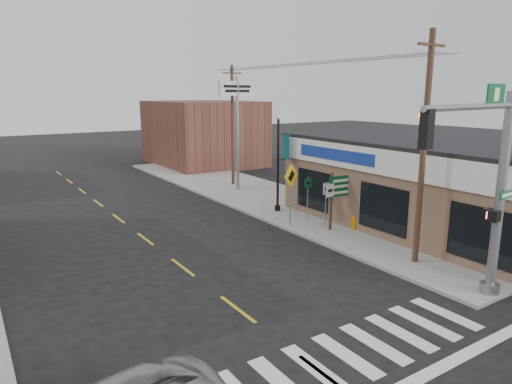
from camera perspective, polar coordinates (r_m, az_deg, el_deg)
ground at (r=11.41m, az=8.84°, el=-21.89°), size 140.00×140.00×0.00m
sidewalk_right at (r=25.97m, az=4.55°, el=-1.75°), size 6.00×38.00×0.13m
center_line at (r=17.45m, az=-9.17°, el=-9.26°), size 0.12×56.00×0.01m
crosswalk at (r=11.65m, az=7.44°, el=-21.00°), size 11.00×2.20×0.01m
thrift_store at (r=24.99m, az=24.83°, el=1.11°), size 12.00×14.00×4.00m
bldg_distant_right at (r=41.41m, az=-6.60°, el=7.34°), size 8.00×10.00×5.60m
traffic_signal_pole at (r=14.97m, az=27.07°, el=1.79°), size 5.12×0.39×6.49m
guide_sign at (r=21.54m, az=10.68°, el=0.07°), size 1.54×0.13×2.69m
fire_hydrant at (r=21.66m, az=12.14°, el=-3.74°), size 0.20×0.20×0.64m
ped_crossing_sign at (r=21.58m, az=4.39°, el=1.02°), size 1.16×0.08×2.99m
lamp_post at (r=24.13m, az=2.89°, el=4.56°), size 0.67×0.52×5.13m
dance_center_sign at (r=29.46m, az=-2.38°, el=10.74°), size 3.41×0.21×7.25m
bare_tree at (r=21.52m, az=16.21°, el=4.85°), size 2.30×2.30×4.61m
shrub_front at (r=19.33m, az=25.61°, el=-6.10°), size 1.44×1.44×1.08m
shrub_back at (r=22.71m, az=18.13°, el=-3.25°), size 1.03×1.03×0.77m
utility_pole_near at (r=17.48m, az=20.22°, el=5.19°), size 1.46×0.22×8.39m
utility_pole_far at (r=31.23m, az=-2.95°, el=8.42°), size 1.39×0.21×8.01m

